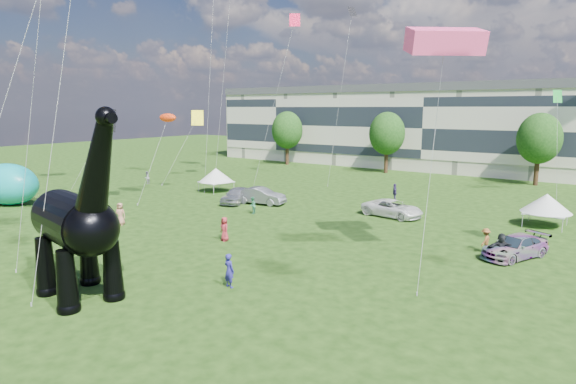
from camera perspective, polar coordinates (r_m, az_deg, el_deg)
The scene contains 14 objects.
ground at distance 23.59m, azimuth -17.21°, elevation -14.20°, with size 220.00×220.00×0.00m, color #16330C.
terrace_row at distance 79.00m, azimuth 17.03°, elevation 6.99°, with size 78.00×11.00×12.00m, color beige.
tree_far_left at distance 81.12m, azimuth -0.10°, elevation 7.70°, with size 5.20×5.20×9.44m.
tree_mid_left at distance 72.08m, azimuth 11.67°, elevation 7.21°, with size 5.20×5.20×9.44m.
tree_mid_right at distance 66.46m, azimuth 27.68°, elevation 6.07°, with size 5.20×5.20×9.44m.
dinosaur_sculpture at distance 26.63m, azimuth -24.31°, elevation -3.38°, with size 12.17×4.26×9.91m.
car_silver at distance 48.63m, azimuth -6.06°, elevation -0.37°, with size 1.92×4.76×1.62m, color #B9BABF.
car_grey at distance 47.95m, azimuth -3.27°, elevation -0.46°, with size 1.75×5.03×1.66m, color slate.
car_white at distance 43.28m, azimuth 12.27°, elevation -1.92°, with size 2.48×5.38×1.50m, color white.
car_dark at distance 34.12m, azimuth 25.33°, elevation -5.89°, with size 2.03×4.99×1.45m, color #595960.
gazebo_near at distance 43.94m, azimuth 28.30°, elevation -1.21°, with size 3.87×3.87×2.68m.
gazebo_left at distance 55.46m, azimuth -8.53°, elevation 1.99°, with size 4.47×4.47×2.71m.
inflatable_teal at distance 54.77m, azimuth -30.23°, elevation 0.80°, with size 6.58×4.11×4.11m, color #0D9B9F.
visitors at distance 34.43m, azimuth 3.05°, elevation -4.52°, with size 56.35×42.11×1.86m.
Camera 1 is at (17.48, -12.70, 9.47)m, focal length 30.00 mm.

